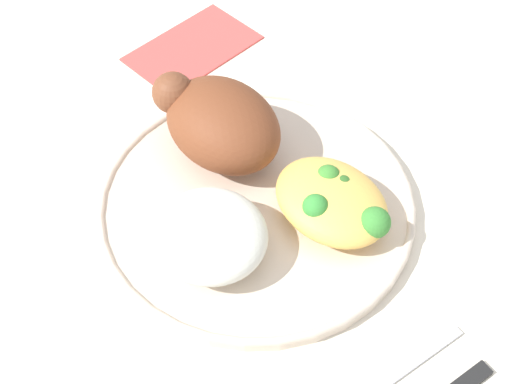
{
  "coord_description": "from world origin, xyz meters",
  "views": [
    {
      "loc": [
        -0.29,
        0.25,
        0.5
      ],
      "look_at": [
        0.0,
        0.0,
        0.02
      ],
      "focal_mm": 49.98,
      "sensor_mm": 36.0,
      "label": 1
    }
  ],
  "objects_px": {
    "roasted_chicken": "(219,122)",
    "mac_cheese_with_broccoli": "(333,201)",
    "plate": "(256,204)",
    "napkin": "(193,48)",
    "rice_pile": "(210,235)"
  },
  "relations": [
    {
      "from": "plate",
      "to": "mac_cheese_with_broccoli",
      "type": "distance_m",
      "value": 0.07
    },
    {
      "from": "roasted_chicken",
      "to": "mac_cheese_with_broccoli",
      "type": "height_order",
      "value": "roasted_chicken"
    },
    {
      "from": "mac_cheese_with_broccoli",
      "to": "napkin",
      "type": "relative_size",
      "value": 0.8
    },
    {
      "from": "roasted_chicken",
      "to": "mac_cheese_with_broccoli",
      "type": "bearing_deg",
      "value": -169.56
    },
    {
      "from": "roasted_chicken",
      "to": "napkin",
      "type": "distance_m",
      "value": 0.17
    },
    {
      "from": "plate",
      "to": "roasted_chicken",
      "type": "height_order",
      "value": "roasted_chicken"
    },
    {
      "from": "roasted_chicken",
      "to": "mac_cheese_with_broccoli",
      "type": "relative_size",
      "value": 1.18
    },
    {
      "from": "roasted_chicken",
      "to": "napkin",
      "type": "relative_size",
      "value": 0.94
    },
    {
      "from": "plate",
      "to": "rice_pile",
      "type": "relative_size",
      "value": 2.93
    },
    {
      "from": "mac_cheese_with_broccoli",
      "to": "napkin",
      "type": "xyz_separation_m",
      "value": [
        0.26,
        -0.06,
        -0.03
      ]
    },
    {
      "from": "roasted_chicken",
      "to": "rice_pile",
      "type": "bearing_deg",
      "value": 136.64
    },
    {
      "from": "plate",
      "to": "mac_cheese_with_broccoli",
      "type": "height_order",
      "value": "mac_cheese_with_broccoli"
    },
    {
      "from": "plate",
      "to": "napkin",
      "type": "bearing_deg",
      "value": -23.99
    },
    {
      "from": "roasted_chicken",
      "to": "napkin",
      "type": "height_order",
      "value": "roasted_chicken"
    },
    {
      "from": "mac_cheese_with_broccoli",
      "to": "plate",
      "type": "bearing_deg",
      "value": 34.36
    }
  ]
}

